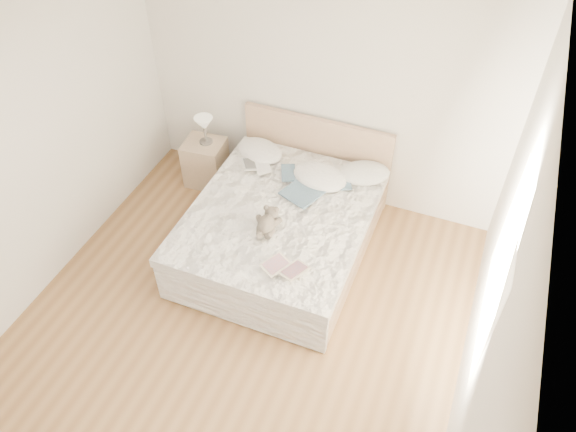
% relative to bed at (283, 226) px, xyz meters
% --- Properties ---
extents(floor, '(4.00, 4.50, 0.00)m').
position_rel_bed_xyz_m(floor, '(0.00, -1.19, -0.31)').
color(floor, brown).
rests_on(floor, ground).
extents(ceiling, '(4.00, 4.50, 0.00)m').
position_rel_bed_xyz_m(ceiling, '(0.00, -1.19, 2.39)').
color(ceiling, white).
rests_on(ceiling, ground).
extents(wall_back, '(4.00, 0.02, 2.70)m').
position_rel_bed_xyz_m(wall_back, '(0.00, 1.06, 1.04)').
color(wall_back, silver).
rests_on(wall_back, ground).
extents(wall_left, '(0.02, 4.50, 2.70)m').
position_rel_bed_xyz_m(wall_left, '(-2.00, -1.19, 1.04)').
color(wall_left, silver).
rests_on(wall_left, ground).
extents(wall_right, '(0.02, 4.50, 2.70)m').
position_rel_bed_xyz_m(wall_right, '(2.00, -1.19, 1.04)').
color(wall_right, silver).
rests_on(wall_right, ground).
extents(window, '(0.02, 1.30, 1.10)m').
position_rel_bed_xyz_m(window, '(1.99, -0.89, 1.14)').
color(window, white).
rests_on(window, wall_right).
extents(bed, '(1.72, 2.14, 1.00)m').
position_rel_bed_xyz_m(bed, '(0.00, 0.00, 0.00)').
color(bed, tan).
rests_on(bed, floor).
extents(nightstand, '(0.49, 0.44, 0.56)m').
position_rel_bed_xyz_m(nightstand, '(-1.26, 0.67, -0.03)').
color(nightstand, tan).
rests_on(nightstand, floor).
extents(table_lamp, '(0.22, 0.22, 0.33)m').
position_rel_bed_xyz_m(table_lamp, '(-1.24, 0.70, 0.49)').
color(table_lamp, '#4B4541').
rests_on(table_lamp, nightstand).
extents(pillow_left, '(0.64, 0.54, 0.17)m').
position_rel_bed_xyz_m(pillow_left, '(-0.56, 0.68, 0.33)').
color(pillow_left, white).
rests_on(pillow_left, bed).
extents(pillow_middle, '(0.65, 0.51, 0.18)m').
position_rel_bed_xyz_m(pillow_middle, '(0.21, 0.51, 0.33)').
color(pillow_middle, white).
rests_on(pillow_middle, bed).
extents(pillow_right, '(0.66, 0.58, 0.16)m').
position_rel_bed_xyz_m(pillow_right, '(0.62, 0.74, 0.33)').
color(pillow_right, white).
rests_on(pillow_right, bed).
extents(blouse, '(0.72, 0.74, 0.02)m').
position_rel_bed_xyz_m(blouse, '(0.15, 0.30, 0.32)').
color(blouse, '#344B5F').
rests_on(blouse, bed).
extents(photo_book, '(0.38, 0.36, 0.02)m').
position_rel_bed_xyz_m(photo_book, '(-0.48, 0.43, 0.32)').
color(photo_book, silver).
rests_on(photo_book, bed).
extents(childrens_book, '(0.44, 0.38, 0.02)m').
position_rel_bed_xyz_m(childrens_book, '(0.34, -0.78, 0.32)').
color(childrens_book, beige).
rests_on(childrens_book, bed).
extents(teddy_bear, '(0.28, 0.35, 0.17)m').
position_rel_bed_xyz_m(teddy_bear, '(-0.00, -0.41, 0.34)').
color(teddy_bear, brown).
rests_on(teddy_bear, bed).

